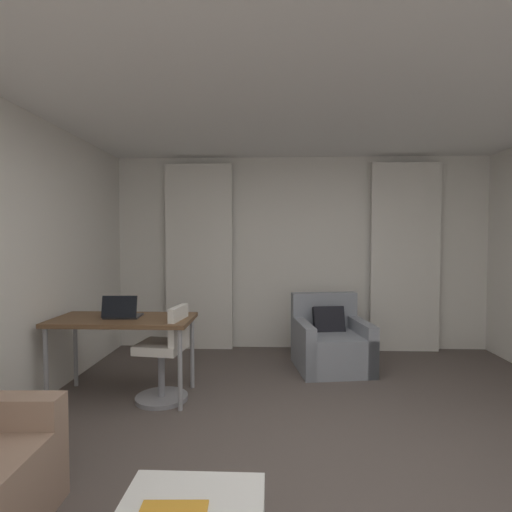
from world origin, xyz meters
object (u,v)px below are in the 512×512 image
armchair (331,344)px  laptop (122,313)px  desk (123,325)px  desk_chair (165,358)px

armchair → laptop: size_ratio=2.77×
armchair → desk: (-2.07, -0.93, 0.41)m
desk → desk_chair: (0.41, -0.06, -0.30)m
armchair → desk_chair: size_ratio=1.04×
desk_chair → laptop: bearing=173.3°
desk → desk_chair: 0.51m
desk → desk_chair: size_ratio=1.47×
armchair → desk: size_ratio=0.71×
desk → desk_chair: desk_chair is taller
desk_chair → laptop: (-0.42, 0.05, 0.41)m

